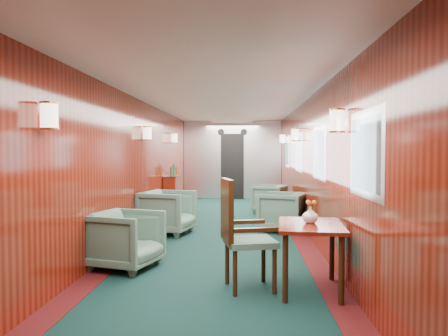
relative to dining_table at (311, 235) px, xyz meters
name	(u,v)px	position (x,y,z in m)	size (l,w,h in m)	color
room	(222,142)	(-1.10, 2.87, 1.04)	(12.00, 12.10, 2.40)	black
bulkhead	(232,160)	(-1.10, 8.78, 0.59)	(2.98, 0.17, 2.39)	silver
windows_right	(307,152)	(0.39, 3.12, 0.85)	(0.02, 8.60, 0.80)	silver
wall_sconces	(223,134)	(-1.10, 3.43, 1.19)	(2.97, 7.97, 0.25)	#FFE3C6
dining_table	(311,235)	(0.00, 0.00, 0.00)	(0.74, 1.00, 0.71)	maroon
side_chair	(240,230)	(-0.75, 0.00, 0.04)	(0.63, 0.65, 1.18)	#1F483C
credenza	(173,193)	(-2.44, 5.76, -0.14)	(0.31, 0.99, 1.17)	maroon
flower_vase	(310,215)	(0.00, 0.04, 0.20)	(0.17, 0.17, 0.17)	beige
armchair_left_near	(125,240)	(-2.20, 0.77, -0.23)	(0.77, 0.80, 0.72)	#1F483C
armchair_left_far	(168,212)	(-2.07, 3.07, -0.21)	(0.83, 0.85, 0.78)	#1F483C
armchair_right_near	(282,211)	(-0.02, 3.44, -0.24)	(0.77, 0.79, 0.72)	#1F483C
armchair_right_far	(269,199)	(-0.13, 5.84, -0.26)	(0.71, 0.74, 0.67)	#1F483C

